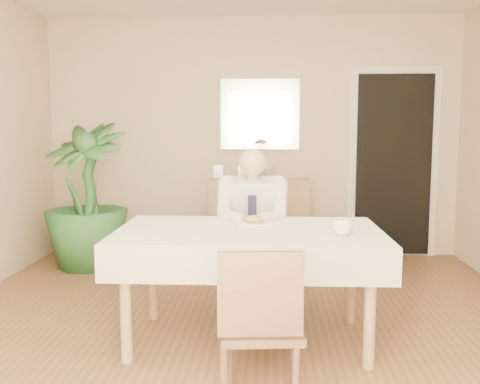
# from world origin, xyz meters

# --- Properties ---
(room) EXTENTS (5.00, 5.02, 2.60)m
(room) POSITION_xyz_m (0.00, 0.00, 1.30)
(room) COLOR brown
(room) RESTS_ON ground
(window) EXTENTS (1.34, 0.04, 1.44)m
(window) POSITION_xyz_m (0.00, -2.47, 1.45)
(window) COLOR white
(window) RESTS_ON room
(doorway) EXTENTS (0.96, 0.07, 2.10)m
(doorway) POSITION_xyz_m (1.55, 2.46, 1.00)
(doorway) COLOR white
(doorway) RESTS_ON ground
(mirror) EXTENTS (0.86, 0.04, 0.76)m
(mirror) POSITION_xyz_m (0.10, 2.47, 1.55)
(mirror) COLOR silver
(mirror) RESTS_ON room
(dining_table) EXTENTS (1.73, 1.03, 0.75)m
(dining_table) POSITION_xyz_m (0.08, -0.02, 0.67)
(dining_table) COLOR #A3844F
(dining_table) RESTS_ON ground
(chair_far) EXTENTS (0.49, 0.49, 0.96)m
(chair_far) POSITION_xyz_m (0.08, 0.87, 0.54)
(chair_far) COLOR #48301F
(chair_far) RESTS_ON ground
(chair_near) EXTENTS (0.43, 0.43, 0.84)m
(chair_near) POSITION_xyz_m (0.17, -0.93, 0.47)
(chair_near) COLOR #48301F
(chair_near) RESTS_ON ground
(seated_man) EXTENTS (0.48, 0.72, 1.24)m
(seated_man) POSITION_xyz_m (0.08, 0.57, 0.69)
(seated_man) COLOR silver
(seated_man) RESTS_ON ground
(plate) EXTENTS (0.26, 0.26, 0.02)m
(plate) POSITION_xyz_m (0.11, 0.17, 0.76)
(plate) COLOR white
(plate) RESTS_ON dining_table
(food) EXTENTS (0.14, 0.14, 0.06)m
(food) POSITION_xyz_m (0.11, 0.17, 0.78)
(food) COLOR olive
(food) RESTS_ON dining_table
(knife) EXTENTS (0.01, 0.13, 0.01)m
(knife) POSITION_xyz_m (0.15, 0.11, 0.78)
(knife) COLOR silver
(knife) RESTS_ON dining_table
(fork) EXTENTS (0.01, 0.13, 0.01)m
(fork) POSITION_xyz_m (0.07, 0.11, 0.78)
(fork) COLOR silver
(fork) RESTS_ON dining_table
(coffee_mug) EXTENTS (0.17, 0.17, 0.10)m
(coffee_mug) POSITION_xyz_m (0.66, -0.18, 0.80)
(coffee_mug) COLOR white
(coffee_mug) RESTS_ON dining_table
(sideboard) EXTENTS (1.08, 0.38, 0.86)m
(sideboard) POSITION_xyz_m (0.10, 2.32, 0.43)
(sideboard) COLOR #A3844F
(sideboard) RESTS_ON ground
(photo_frame_left) EXTENTS (0.10, 0.02, 0.14)m
(photo_frame_left) POSITION_xyz_m (-0.35, 2.35, 0.93)
(photo_frame_left) COLOR silver
(photo_frame_left) RESTS_ON sideboard
(photo_frame_center) EXTENTS (0.10, 0.02, 0.14)m
(photo_frame_center) POSITION_xyz_m (-0.08, 2.32, 0.93)
(photo_frame_center) COLOR silver
(photo_frame_center) RESTS_ON sideboard
(photo_frame_right) EXTENTS (0.10, 0.02, 0.14)m
(photo_frame_right) POSITION_xyz_m (0.17, 2.36, 0.93)
(photo_frame_right) COLOR silver
(photo_frame_right) RESTS_ON sideboard
(potted_palm) EXTENTS (1.04, 1.04, 1.46)m
(potted_palm) POSITION_xyz_m (-1.63, 1.77, 0.73)
(potted_palm) COLOR #214F22
(potted_palm) RESTS_ON ground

